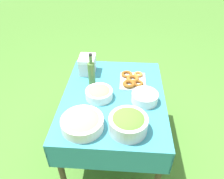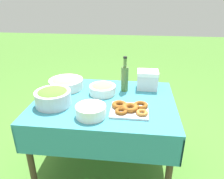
{
  "view_description": "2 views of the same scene",
  "coord_description": "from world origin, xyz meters",
  "px_view_note": "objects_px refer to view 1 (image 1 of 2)",
  "views": [
    {
      "loc": [
        -1.49,
        -0.09,
        1.94
      ],
      "look_at": [
        0.05,
        0.02,
        0.75
      ],
      "focal_mm": 35.0,
      "sensor_mm": 36.0,
      "label": 1
    },
    {
      "loc": [
        0.25,
        -1.61,
        1.56
      ],
      "look_at": [
        0.06,
        0.02,
        0.81
      ],
      "focal_mm": 35.0,
      "sensor_mm": 36.0,
      "label": 2
    }
  ],
  "objects_px": {
    "olive_oil_bottle": "(92,73)",
    "cooler_box": "(87,65)",
    "pasta_bowl": "(82,122)",
    "donut_platter": "(132,80)",
    "plate_stack": "(145,97)",
    "bread_bowl": "(99,93)",
    "salad_bowl": "(128,123)"
  },
  "relations": [
    {
      "from": "salad_bowl",
      "to": "donut_platter",
      "type": "xyz_separation_m",
      "value": [
        0.61,
        -0.03,
        -0.05
      ]
    },
    {
      "from": "pasta_bowl",
      "to": "cooler_box",
      "type": "xyz_separation_m",
      "value": [
        0.75,
        0.08,
        0.03
      ]
    },
    {
      "from": "bread_bowl",
      "to": "cooler_box",
      "type": "relative_size",
      "value": 1.23
    },
    {
      "from": "olive_oil_bottle",
      "to": "cooler_box",
      "type": "height_order",
      "value": "olive_oil_bottle"
    },
    {
      "from": "pasta_bowl",
      "to": "bread_bowl",
      "type": "xyz_separation_m",
      "value": [
        0.36,
        -0.08,
        -0.01
      ]
    },
    {
      "from": "pasta_bowl",
      "to": "donut_platter",
      "type": "xyz_separation_m",
      "value": [
        0.61,
        -0.37,
        -0.03
      ]
    },
    {
      "from": "plate_stack",
      "to": "bread_bowl",
      "type": "height_order",
      "value": "bread_bowl"
    },
    {
      "from": "pasta_bowl",
      "to": "donut_platter",
      "type": "height_order",
      "value": "pasta_bowl"
    },
    {
      "from": "pasta_bowl",
      "to": "olive_oil_bottle",
      "type": "height_order",
      "value": "olive_oil_bottle"
    },
    {
      "from": "donut_platter",
      "to": "olive_oil_bottle",
      "type": "bearing_deg",
      "value": 99.4
    },
    {
      "from": "plate_stack",
      "to": "olive_oil_bottle",
      "type": "distance_m",
      "value": 0.53
    },
    {
      "from": "donut_platter",
      "to": "cooler_box",
      "type": "xyz_separation_m",
      "value": [
        0.14,
        0.45,
        0.06
      ]
    },
    {
      "from": "cooler_box",
      "to": "bread_bowl",
      "type": "bearing_deg",
      "value": -157.78
    },
    {
      "from": "bread_bowl",
      "to": "cooler_box",
      "type": "xyz_separation_m",
      "value": [
        0.39,
        0.16,
        0.04
      ]
    },
    {
      "from": "salad_bowl",
      "to": "bread_bowl",
      "type": "distance_m",
      "value": 0.44
    },
    {
      "from": "cooler_box",
      "to": "olive_oil_bottle",
      "type": "bearing_deg",
      "value": -160.43
    },
    {
      "from": "pasta_bowl",
      "to": "bread_bowl",
      "type": "height_order",
      "value": "pasta_bowl"
    },
    {
      "from": "donut_platter",
      "to": "olive_oil_bottle",
      "type": "relative_size",
      "value": 0.97
    },
    {
      "from": "salad_bowl",
      "to": "bread_bowl",
      "type": "relative_size",
      "value": 1.22
    },
    {
      "from": "salad_bowl",
      "to": "bread_bowl",
      "type": "xyz_separation_m",
      "value": [
        0.36,
        0.25,
        -0.02
      ]
    },
    {
      "from": "salad_bowl",
      "to": "donut_platter",
      "type": "relative_size",
      "value": 0.92
    },
    {
      "from": "pasta_bowl",
      "to": "olive_oil_bottle",
      "type": "bearing_deg",
      "value": 0.7
    },
    {
      "from": "cooler_box",
      "to": "plate_stack",
      "type": "bearing_deg",
      "value": -127.29
    },
    {
      "from": "plate_stack",
      "to": "cooler_box",
      "type": "height_order",
      "value": "cooler_box"
    },
    {
      "from": "pasta_bowl",
      "to": "plate_stack",
      "type": "height_order",
      "value": "pasta_bowl"
    },
    {
      "from": "olive_oil_bottle",
      "to": "bread_bowl",
      "type": "distance_m",
      "value": 0.22
    },
    {
      "from": "salad_bowl",
      "to": "bread_bowl",
      "type": "bearing_deg",
      "value": 35.33
    },
    {
      "from": "olive_oil_bottle",
      "to": "cooler_box",
      "type": "bearing_deg",
      "value": 19.57
    },
    {
      "from": "salad_bowl",
      "to": "pasta_bowl",
      "type": "height_order",
      "value": "salad_bowl"
    },
    {
      "from": "donut_platter",
      "to": "plate_stack",
      "type": "xyz_separation_m",
      "value": [
        -0.27,
        -0.1,
        0.02
      ]
    },
    {
      "from": "donut_platter",
      "to": "cooler_box",
      "type": "bearing_deg",
      "value": 72.11
    },
    {
      "from": "donut_platter",
      "to": "pasta_bowl",
      "type": "bearing_deg",
      "value": 148.77
    }
  ]
}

